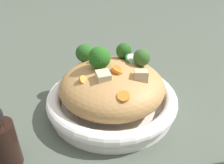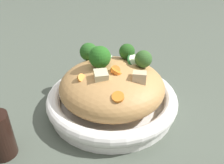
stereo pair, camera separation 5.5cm
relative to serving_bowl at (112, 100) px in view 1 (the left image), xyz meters
name	(u,v)px [view 1 (the left image)]	position (x,y,z in m)	size (l,w,h in m)	color
ground_plane	(112,108)	(0.00, 0.00, -0.03)	(3.00, 3.00, 0.00)	#495146
serving_bowl	(112,100)	(0.00, 0.00, 0.00)	(0.32, 0.32, 0.05)	white
noodle_heap	(112,85)	(0.00, 0.00, 0.04)	(0.25, 0.25, 0.10)	#B6854D
broccoli_florets	(107,55)	(0.04, -0.01, 0.10)	(0.16, 0.16, 0.08)	#8FB26C
carrot_coins	(110,75)	(-0.02, 0.02, 0.09)	(0.18, 0.10, 0.03)	orange
zucchini_slices	(120,59)	(0.04, -0.04, 0.09)	(0.11, 0.11, 0.04)	beige
chicken_chunks	(123,76)	(-0.04, 0.00, 0.09)	(0.07, 0.11, 0.03)	#D0B38B
soy_sauce_bottle	(3,144)	(-0.06, 0.25, 0.03)	(0.05, 0.05, 0.12)	black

